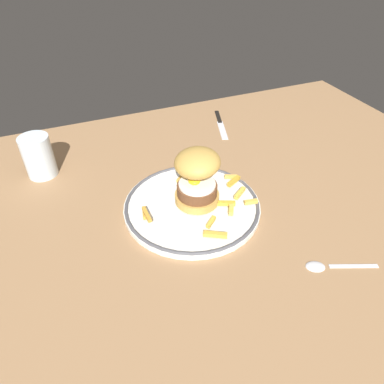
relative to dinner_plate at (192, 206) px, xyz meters
The scene contains 7 objects.
ground_plane 4.55cm from the dinner_plate, 53.99° to the right, with size 144.70×105.20×4.00cm, color #966F4A.
dinner_plate is the anchor object (origin of this frame).
burger 6.88cm from the dinner_plate, 36.45° to the left, with size 13.34×13.15×11.43cm.
fries_pile 4.09cm from the dinner_plate, 14.28° to the right, with size 24.91×22.48×2.32cm.
water_glass 39.03cm from the dinner_plate, 138.17° to the left, with size 7.04×7.04×10.27cm.
knife 40.87cm from the dinner_plate, 55.55° to the left, with size 6.83×17.62×0.70cm.
spoon 28.97cm from the dinner_plate, 56.17° to the right, with size 12.98×6.50×0.90cm.
Camera 1 is at (-24.12, -50.75, 50.93)cm, focal length 33.03 mm.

